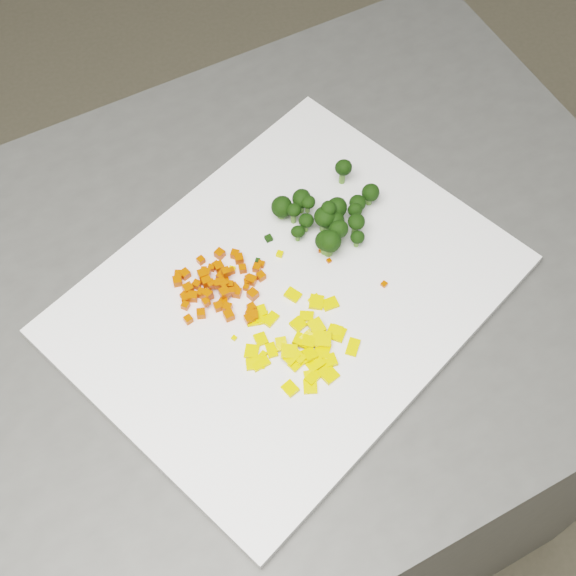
{
  "coord_description": "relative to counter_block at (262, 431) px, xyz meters",
  "views": [
    {
      "loc": [
        -0.16,
        -0.53,
        1.68
      ],
      "look_at": [
        -0.1,
        -0.09,
        0.92
      ],
      "focal_mm": 50.0,
      "sensor_mm": 36.0,
      "label": 1
    }
  ],
  "objects": [
    {
      "name": "pepper_chunk_2",
      "position": [
        -0.0,
        -0.09,
        0.46
      ],
      "size": [
        0.02,
        0.02,
        0.0
      ],
      "primitive_type": "cube",
      "rotation": [
        -0.05,
        -0.0,
        0.4
      ],
      "color": "yellow",
      "rests_on": "pepper_pile"
    },
    {
      "name": "carrot_cube_37",
      "position": [
        -0.01,
        -0.04,
        0.47
      ],
      "size": [
        0.01,
        0.01,
        0.01
      ],
      "primitive_type": "cube",
      "rotation": [
        0.0,
        0.0,
        2.61
      ],
      "color": "#CB3602",
      "rests_on": "carrot_pile"
    },
    {
      "name": "carrot_cube_7",
      "position": [
        -0.07,
        -0.02,
        0.47
      ],
      "size": [
        0.01,
        0.01,
        0.01
      ],
      "primitive_type": "cube",
      "rotation": [
        0.0,
        0.0,
        2.6
      ],
      "color": "#CB3602",
      "rests_on": "carrot_pile"
    },
    {
      "name": "carrot_cube_29",
      "position": [
        -0.05,
        0.01,
        0.48
      ],
      "size": [
        0.01,
        0.01,
        0.01
      ],
      "primitive_type": "cube",
      "rotation": [
        0.0,
        0.0,
        1.84
      ],
      "color": "#CB3602",
      "rests_on": "carrot_pile"
    },
    {
      "name": "carrot_cube_16",
      "position": [
        -0.05,
        -0.01,
        0.47
      ],
      "size": [
        0.01,
        0.01,
        0.01
      ],
      "primitive_type": "cube",
      "rotation": [
        0.0,
        0.0,
        2.65
      ],
      "color": "#CB3602",
      "rests_on": "carrot_pile"
    },
    {
      "name": "pepper_chunk_34",
      "position": [
        0.06,
        -0.05,
        0.46
      ],
      "size": [
        0.02,
        0.02,
        0.01
      ],
      "primitive_type": "cube",
      "rotation": [
        -0.04,
        0.14,
        2.86
      ],
      "color": "yellow",
      "rests_on": "pepper_pile"
    },
    {
      "name": "pepper_chunk_1",
      "position": [
        0.05,
        -0.08,
        0.47
      ],
      "size": [
        0.02,
        0.02,
        0.0
      ],
      "primitive_type": "cube",
      "rotation": [
        0.05,
        -0.02,
        2.81
      ],
      "color": "yellow",
      "rests_on": "pepper_pile"
    },
    {
      "name": "carrot_cube_5",
      "position": [
        -0.08,
        0.02,
        0.47
      ],
      "size": [
        0.01,
        0.01,
        0.01
      ],
      "primitive_type": "cube",
      "rotation": [
        0.0,
        0.0,
        1.69
      ],
      "color": "#CB3602",
      "rests_on": "carrot_pile"
    },
    {
      "name": "pepper_chunk_10",
      "position": [
        0.03,
        -0.09,
        0.47
      ],
      "size": [
        0.02,
        0.02,
        0.01
      ],
      "primitive_type": "cube",
      "rotation": [
        0.14,
        -0.14,
        1.39
      ],
      "color": "yellow",
      "rests_on": "pepper_pile"
    },
    {
      "name": "carrot_cube_57",
      "position": [
        -0.03,
        -0.01,
        0.47
      ],
      "size": [
        0.01,
        0.01,
        0.01
      ],
      "primitive_type": "cube",
      "rotation": [
        0.0,
        0.0,
        1.96
      ],
      "color": "#CB3602",
      "rests_on": "carrot_pile"
    },
    {
      "name": "carrot_cube_40",
      "position": [
        -0.03,
        0.0,
        0.47
      ],
      "size": [
        0.01,
        0.01,
        0.01
      ],
      "primitive_type": "cube",
      "rotation": [
        0.0,
        0.0,
        3.12
      ],
      "color": "#CB3602",
      "rests_on": "carrot_pile"
    },
    {
      "name": "carrot_cube_30",
      "position": [
        -0.07,
        0.02,
        0.47
      ],
      "size": [
        0.01,
        0.01,
        0.01
      ],
      "primitive_type": "cube",
      "rotation": [
        0.0,
        0.0,
        2.16
      ],
      "color": "#CB3602",
      "rests_on": "carrot_pile"
    },
    {
      "name": "carrot_cube_22",
      "position": [
        0.01,
        0.01,
        0.47
      ],
      "size": [
        0.01,
        0.01,
        0.01
      ],
      "primitive_type": "cube",
      "rotation": [
        0.0,
        0.0,
        2.09
      ],
      "color": "#CB3602",
      "rests_on": "carrot_pile"
    },
    {
      "name": "carrot_cube_36",
      "position": [
        -0.0,
        -0.04,
        0.47
      ],
      "size": [
        0.01,
        0.01,
        0.01
      ],
      "primitive_type": "cube",
      "rotation": [
        0.0,
        0.0,
        3.1
      ],
      "color": "#CB3602",
      "rests_on": "carrot_pile"
    },
    {
      "name": "carrot_cube_50",
      "position": [
        -0.04,
        -0.02,
        0.47
      ],
      "size": [
        0.01,
        0.01,
        0.01
      ],
      "primitive_type": "cube",
      "rotation": [
        0.0,
        0.0,
        1.83
      ],
      "color": "#CB3602",
      "rests_on": "carrot_pile"
    },
    {
      "name": "carrot_cube_42",
      "position": [
        -0.03,
        0.03,
        0.47
      ],
      "size": [
        0.01,
        0.01,
        0.01
      ],
      "primitive_type": "cube",
      "rotation": [
        0.0,
        0.0,
        0.33
      ],
      "color": "#CB3602",
      "rests_on": "carrot_pile"
    },
    {
      "name": "carrot_cube_55",
      "position": [
        -0.05,
        0.01,
        0.47
      ],
      "size": [
        0.01,
        0.01,
        0.01
      ],
      "primitive_type": "cube",
      "rotation": [
        0.0,
        0.0,
        2.81
      ],
      "color": "#CB3602",
      "rests_on": "carrot_pile"
    },
    {
      "name": "pepper_chunk_33",
      "position": [
        0.05,
        -0.08,
        0.47
      ],
      "size": [
        0.02,
        0.02,
        0.01
      ],
      "primitive_type": "cube",
      "rotation": [
        0.13,
        -0.11,
        0.6
      ],
      "color": "yellow",
      "rests_on": "pepper_pile"
    },
    {
      "name": "carrot_cube_1",
      "position": [
        0.0,
        -0.01,
        0.47
      ],
      "size": [
        0.01,
        0.01,
        0.01
      ],
      "primitive_type": "cube",
      "rotation": [
        0.0,
        0.0,
        2.26
      ],
      "color": "#CB3602",
      "rests_on": "carrot_pile"
    },
    {
      "name": "broccoli_floret_6",
      "position": [
        0.1,
        0.06,
        0.48
      ],
      "size": [
        0.03,
        0.03,
        0.03
      ],
      "primitive_type": null,
      "color": "black",
      "rests_on": "broccoli_pile"
    },
    {
      "name": "pepper_chunk_14",
      "position": [
        0.05,
        -0.12,
        0.46
      ],
      "size": [
        0.02,
        0.02,
        0.01
      ],
      "primitive_type": "cube",
      "rotation": [
        -0.05,
        0.1,
        0.68
      ],
      "color": "yellow",
      "rests_on": "pepper_pile"
    },
    {
      "name": "carrot_cube_33",
      "position": [
        -0.03,
        -0.02,
        0.47
      ],
      "size": [
        0.01,
        0.01,
        0.01
      ],
      "primitive_type": "cube",
      "rotation": [
        0.0,
        0.0,
        1.41
      ],
      "color": "#CB3602",
      "rests_on": "carrot_pile"
    },
    {
      "name": "carrot_cube_44",
      "position": [
        -0.04,
        0.0,
        0.47
      ],
      "size": [
        0.01,
        0.01,
        0.01
      ],
      "primitive_type": "cube",
      "rotation": [
        0.0,
        0.0,
        0.41
      ],
      "color": "#CB3602",
      "rests_on": "carrot_pile"
    },
    {
      "name": "carrot_cube_54",
      "position": [
        -0.0,
        0.01,
        0.47
      ],
      "size": [
        0.01,
        0.01,
        0.01
      ],
      "primitive_type": "cube",
      "rotation": [
        0.0,
        0.0,
        0.47
      ],
      "color": "#CB3602",
      "rests_on": "carrot_pile"
    },
    {
      "name": "pepper_chunk_22",
      "position": [
        0.05,
        -0.12,
        0.46
      ],
      "size": [
        0.01,
        0.02,
        0.01
      ],
      "primitive_type": "cube",
      "rotation": [
        -0.04,
        -0.08,
        1.63
      ],
      "color": "yellow",
      "rests_on": "pepper_pile"
    },
    {
      "name": "pepper_chunk_24",
      "position": [
        0.01,
        -0.08,
        0.46
      ],
      "size": [
        0.01,
        0.02,
        0.0
      ],
      "primitive_type": "cube",
      "rotation": [
        -0.06,
        0.04,
        1.74
      ],
      "color": "yellow",
      "rests_on": "pepper_pile"
    },
    {
      "name": "broccoli_floret_13",
      "position": [
        0.06,
        0.08,
        0.48
      ],
      "size": [
        0.02,
        0.02,
        0.03
      ],
      "primitive_type": null,
      "color": "black",
      "rests_on": "broccoli_pile"
    },
    {
      "name": "carrot_pile",
      "position": [
        -0.04,
        -0.0,
        0.48
      ],
      "size": [
        0.1,
        0.1,
        0.03
      ],
      "primitive_type": null,
      "color": "#CB3602",
      "rests_on": "cutting_board"
    },
    {
      "name": "pepper_chunk_30",
      "position": [
        -0.01,
        -0.08,
        0.46
      ],
      "size": [
        0.02,
        0.02,
        0.0
      ],
      "primitive_type": "cube",
      "rotation": [
        0.01,
        0.04,
        2.87
      ],
      "color": "yellow",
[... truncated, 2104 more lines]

